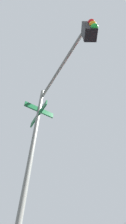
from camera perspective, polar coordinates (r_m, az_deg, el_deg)
The scene contains 1 object.
traffic_signal_near at distance 3.88m, azimuth -2.26°, elevation 5.30°, with size 2.96×1.96×6.25m.
Camera 1 is at (-3.88, -6.66, 1.24)m, focal length 25.40 mm.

